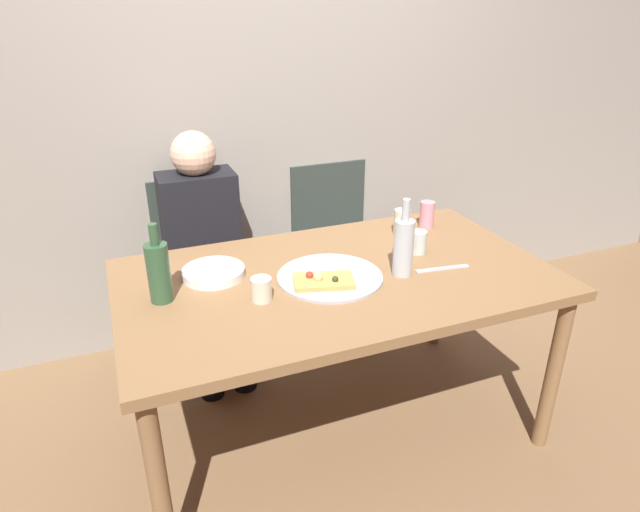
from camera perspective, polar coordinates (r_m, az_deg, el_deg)
The scene contains 16 objects.
ground_plane at distance 2.52m, azimuth 1.60°, elevation -17.30°, with size 8.00×8.00×0.00m, color brown.
back_wall at distance 2.88m, azimuth -6.67°, elevation 16.87°, with size 6.00×0.10×2.60m, color gray.
dining_table at distance 2.13m, azimuth 1.82°, elevation -3.69°, with size 1.65×0.94×0.75m.
pizza_tray at distance 2.06m, azimuth 1.04°, elevation -2.19°, with size 0.40×0.40×0.01m, color #ADADB2.
pizza_slice_last at distance 2.00m, azimuth 0.31°, elevation -2.58°, with size 0.25×0.18×0.05m.
wine_bottle at distance 1.95m, azimuth -16.51°, elevation -1.54°, with size 0.08×0.08×0.29m.
beer_bottle at distance 2.07m, azimuth 8.72°, elevation 1.05°, with size 0.08×0.08×0.30m.
tumbler_near at distance 2.47m, azimuth 8.54°, elevation 3.52°, with size 0.07×0.07×0.12m, color beige.
tumbler_far at distance 2.29m, azimuth 10.25°, elevation 1.44°, with size 0.07×0.07×0.09m, color #B7C6BC.
wine_glass at distance 1.91m, azimuth -6.15°, elevation -3.47°, with size 0.07×0.07×0.08m, color beige.
soda_can at distance 2.57m, azimuth 11.11°, elevation 4.28°, with size 0.07×0.07×0.12m, color pink.
plate_stack at distance 2.11m, azimuth -11.07°, elevation -1.71°, with size 0.24×0.24×0.03m, color white.
table_knife at distance 2.19m, azimuth 12.65°, elevation -1.29°, with size 0.22×0.02×0.01m, color #B7B7BC.
chair_left at distance 2.86m, azimuth -12.27°, elevation -0.06°, with size 0.44×0.44×0.90m.
chair_right at distance 3.05m, azimuth 1.63°, elevation 2.15°, with size 0.44×0.44×0.90m.
guest_in_sweater at distance 2.68m, azimuth -11.91°, elevation 1.15°, with size 0.36×0.56×1.17m.
Camera 1 is at (-0.76, -1.71, 1.69)m, focal length 30.61 mm.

